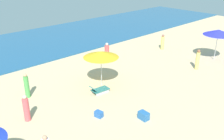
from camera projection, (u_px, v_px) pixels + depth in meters
ocean at (29, 45)px, 26.54m from camera, size 60.00×11.54×0.12m
umbrella_2 at (101, 54)px, 17.14m from camera, size 2.42×2.42×2.48m
lounge_chair_2_0 at (99, 90)px, 16.80m from camera, size 1.34×0.73×0.59m
umbrella_3 at (218, 32)px, 21.68m from camera, size 2.49×2.49×2.72m
beachgoer_2 at (163, 42)px, 25.05m from camera, size 0.46×0.46×1.51m
beachgoer_3 at (107, 53)px, 22.10m from camera, size 0.46×0.46×1.64m
beachgoer_4 at (198, 60)px, 20.31m from camera, size 0.30×0.30×1.67m
beachgoer_5 at (27, 86)px, 16.07m from camera, size 0.39×0.39×1.63m
beachgoer_6 at (26, 109)px, 13.68m from camera, size 0.45×0.45×1.56m
cooler_box_1 at (99, 114)px, 14.20m from camera, size 0.38×0.49×0.35m
cooler_box_2 at (144, 116)px, 13.98m from camera, size 0.43×0.60×0.44m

